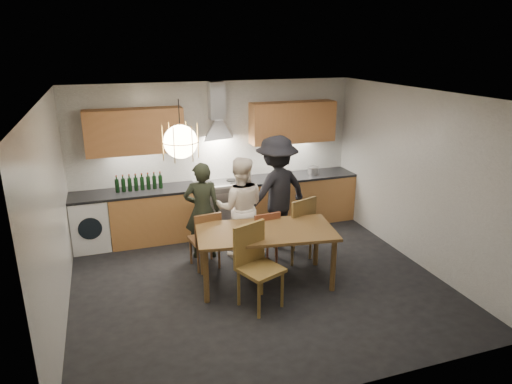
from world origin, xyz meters
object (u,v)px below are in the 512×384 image
object	(u,v)px
chair_front	(255,260)
mixing_bowl	(276,177)
person_mid	(240,208)
person_right	(276,192)
person_left	(202,211)
chair_back_left	(206,237)
wine_bottles	(139,182)
dining_table	(266,236)
stock_pot	(313,171)

from	to	relation	value
chair_front	mixing_bowl	bearing A→B (deg)	41.29
person_mid	person_right	distance (m)	0.73
person_left	mixing_bowl	world-z (taller)	person_left
chair_back_left	mixing_bowl	distance (m)	2.06
person_right	person_left	bearing A→B (deg)	-13.70
person_left	chair_back_left	bearing A→B (deg)	93.91
person_mid	person_right	bearing A→B (deg)	-145.66
chair_back_left	wine_bottles	xyz separation A→B (m)	(-0.80, 1.35, 0.53)
dining_table	wine_bottles	xyz separation A→B (m)	(-1.49, 2.01, 0.34)
wine_bottles	chair_back_left	bearing A→B (deg)	-59.32
person_mid	stock_pot	world-z (taller)	person_mid
mixing_bowl	stock_pot	distance (m)	0.74
chair_front	person_mid	distance (m)	1.43
person_mid	wine_bottles	bearing A→B (deg)	-22.32
chair_back_left	mixing_bowl	size ratio (longest dim) A/B	3.28
person_mid	dining_table	bearing A→B (deg)	110.22
person_left	stock_pot	distance (m)	2.43
person_right	mixing_bowl	xyz separation A→B (m)	(0.29, 0.76, 0.02)
person_mid	stock_pot	xyz separation A→B (m)	(1.71, 1.01, 0.17)
mixing_bowl	chair_back_left	bearing A→B (deg)	-141.53
chair_front	mixing_bowl	xyz separation A→B (m)	(1.20, 2.39, 0.32)
stock_pot	wine_bottles	size ratio (longest dim) A/B	0.25
person_left	mixing_bowl	distance (m)	1.76
chair_back_left	stock_pot	xyz separation A→B (m)	(2.32, 1.28, 0.45)
person_left	chair_front	bearing A→B (deg)	112.18
chair_front	person_mid	bearing A→B (deg)	58.74
dining_table	chair_back_left	distance (m)	0.97
chair_front	person_left	distance (m)	1.59
dining_table	person_left	xyz separation A→B (m)	(-0.64, 1.08, 0.07)
person_right	mixing_bowl	size ratio (longest dim) A/B	6.68
person_right	wine_bottles	bearing A→B (deg)	-39.38
dining_table	stock_pot	world-z (taller)	stock_pot
wine_bottles	dining_table	bearing A→B (deg)	-53.52
chair_back_left	wine_bottles	bearing A→B (deg)	-67.02
stock_pot	person_right	bearing A→B (deg)	-142.82
chair_back_left	person_mid	bearing A→B (deg)	-164.16
stock_pot	wine_bottles	bearing A→B (deg)	178.68
dining_table	chair_front	size ratio (longest dim) A/B	1.86
person_right	chair_back_left	bearing A→B (deg)	3.90
chair_front	person_mid	world-z (taller)	person_mid
person_mid	person_right	world-z (taller)	person_right
dining_table	chair_back_left	world-z (taller)	chair_back_left
chair_front	person_left	xyz separation A→B (m)	(-0.33, 1.55, 0.15)
person_left	wine_bottles	distance (m)	1.29
dining_table	wine_bottles	distance (m)	2.52
chair_back_left	person_right	xyz separation A→B (m)	(1.29, 0.50, 0.40)
person_right	stock_pot	size ratio (longest dim) A/B	9.57
mixing_bowl	wine_bottles	distance (m)	2.39
person_right	person_mid	bearing A→B (deg)	1.75
mixing_bowl	stock_pot	xyz separation A→B (m)	(0.73, 0.02, 0.03)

